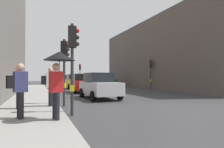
{
  "coord_description": "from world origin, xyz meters",
  "views": [
    {
      "loc": [
        -6.68,
        -7.5,
        1.51
      ],
      "look_at": [
        -0.68,
        8.33,
        1.72
      ],
      "focal_mm": 31.41,
      "sensor_mm": 36.0,
      "label": 1
    }
  ],
  "objects": [
    {
      "name": "car_green_estate",
      "position": [
        2.69,
        19.79,
        0.88
      ],
      "size": [
        2.26,
        4.32,
        1.76
      ],
      "color": "#2D6038",
      "rests_on": "ground"
    },
    {
      "name": "car_silver_hatchback",
      "position": [
        -2.74,
        5.35,
        0.88
      ],
      "size": [
        2.15,
        4.27,
        1.76
      ],
      "color": "#BCBCC1",
      "rests_on": "ground"
    },
    {
      "name": "pedestrian_with_black_backpack",
      "position": [
        -6.18,
        1.88,
        1.16
      ],
      "size": [
        0.62,
        0.36,
        1.77
      ],
      "color": "black",
      "rests_on": "sidewalk_kerb"
    },
    {
      "name": "sidewalk_kerb",
      "position": [
        -7.01,
        6.0,
        0.08
      ],
      "size": [
        2.55,
        40.0,
        0.16
      ],
      "primitive_type": "cube",
      "color": "gray",
      "rests_on": "ground"
    },
    {
      "name": "car_red_sedan",
      "position": [
        -2.74,
        10.89,
        0.88
      ],
      "size": [
        2.19,
        4.29,
        1.76
      ],
      "color": "red",
      "rests_on": "ground"
    },
    {
      "name": "ground_plane",
      "position": [
        0.0,
        0.0,
        0.0
      ],
      "size": [
        120.0,
        120.0,
        0.0
      ],
      "primitive_type": "plane",
      "color": "#38383A"
    },
    {
      "name": "traffic_light_far_median",
      "position": [
        -0.56,
        22.75,
        2.4
      ],
      "size": [
        0.25,
        0.43,
        3.48
      ],
      "color": "#2D2D2D",
      "rests_on": "ground"
    },
    {
      "name": "car_yellow_taxi",
      "position": [
        -2.43,
        16.94,
        0.88
      ],
      "size": [
        2.08,
        4.23,
        1.76
      ],
      "color": "yellow",
      "rests_on": "ground"
    },
    {
      "name": "traffic_light_mid_street",
      "position": [
        5.43,
        11.94,
        2.4
      ],
      "size": [
        0.34,
        0.45,
        3.47
      ],
      "color": "#2D2D2D",
      "rests_on": "ground"
    },
    {
      "name": "car_blue_van",
      "position": [
        -2.22,
        26.61,
        0.88
      ],
      "size": [
        2.14,
        4.26,
        1.76
      ],
      "color": "navy",
      "rests_on": "ground"
    },
    {
      "name": "pedestrian_with_grey_backpack",
      "position": [
        -7.25,
        -0.59,
        1.16
      ],
      "size": [
        0.65,
        0.44,
        1.77
      ],
      "color": "black",
      "rests_on": "sidewalk_kerb"
    },
    {
      "name": "building_facade_right",
      "position": [
        11.74,
        14.39,
        4.24
      ],
      "size": [
        12.0,
        24.74,
        8.48
      ],
      "primitive_type": "cube",
      "color": "#5B514C",
      "rests_on": "ground"
    },
    {
      "name": "traffic_light_near_right",
      "position": [
        -5.41,
        2.63,
        2.35
      ],
      "size": [
        0.45,
        0.35,
        3.4
      ],
      "color": "#2D2D2D",
      "rests_on": "ground"
    },
    {
      "name": "traffic_light_near_left",
      "position": [
        -5.41,
        0.15,
        2.46
      ],
      "size": [
        0.43,
        0.25,
        3.57
      ],
      "color": "#2D2D2D",
      "rests_on": "ground"
    },
    {
      "name": "pedestrian_with_umbrella",
      "position": [
        -6.08,
        -1.13,
        1.84
      ],
      "size": [
        1.0,
        1.0,
        2.14
      ],
      "color": "black",
      "rests_on": "sidewalk_kerb"
    },
    {
      "name": "pedestrian_in_red_jacket",
      "position": [
        -7.45,
        1.59,
        1.13
      ],
      "size": [
        0.41,
        0.36,
        1.77
      ],
      "color": "black",
      "rests_on": "sidewalk_kerb"
    }
  ]
}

